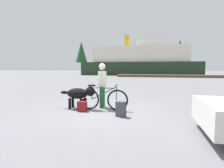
{
  "coord_description": "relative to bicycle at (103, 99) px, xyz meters",
  "views": [
    {
      "loc": [
        1.72,
        -5.81,
        1.52
      ],
      "look_at": [
        0.0,
        1.71,
        0.81
      ],
      "focal_mm": 28.76,
      "sensor_mm": 36.0,
      "label": 1
    }
  ],
  "objects": [
    {
      "name": "bicycle",
      "position": [
        0.0,
        0.0,
        0.0
      ],
      "size": [
        1.81,
        0.44,
        0.93
      ],
      "color": "black",
      "rests_on": "ground_plane"
    },
    {
      "name": "ground_plane",
      "position": [
        0.01,
        -0.3,
        -0.4
      ],
      "size": [
        160.0,
        160.0,
        0.0
      ],
      "primitive_type": "plane",
      "color": "slate"
    },
    {
      "name": "dock_pier",
      "position": [
        5.68,
        23.77,
        -0.2
      ],
      "size": [
        19.29,
        2.11,
        0.4
      ],
      "primitive_type": "cube",
      "color": "brown",
      "rests_on": "ground_plane"
    },
    {
      "name": "handbag_pannier",
      "position": [
        -0.65,
        -0.34,
        -0.23
      ],
      "size": [
        0.33,
        0.2,
        0.35
      ],
      "primitive_type": "cube",
      "rotation": [
        0.0,
        0.0,
        0.06
      ],
      "color": "maroon",
      "rests_on": "ground_plane"
    },
    {
      "name": "pine_tree_mid_back",
      "position": [
        8.94,
        47.66,
        5.47
      ],
      "size": [
        3.91,
        3.91,
        9.27
      ],
      "color": "#4C331E",
      "rests_on": "ground_plane"
    },
    {
      "name": "ferry_boat",
      "position": [
        -0.87,
        31.58,
        2.44
      ],
      "size": [
        23.19,
        7.04,
        8.22
      ],
      "color": "#1E331E",
      "rests_on": "ground_plane"
    },
    {
      "name": "pine_tree_center",
      "position": [
        -2.11,
        43.74,
        6.43
      ],
      "size": [
        3.48,
        3.48,
        10.37
      ],
      "color": "#4C331E",
      "rests_on": "ground_plane"
    },
    {
      "name": "pine_tree_far_left",
      "position": [
        -18.66,
        43.14,
        5.62
      ],
      "size": [
        3.32,
        3.32,
        9.05
      ],
      "color": "#4C331E",
      "rests_on": "ground_plane"
    },
    {
      "name": "backpack",
      "position": [
        0.78,
        -0.7,
        -0.17
      ],
      "size": [
        0.33,
        0.29,
        0.47
      ],
      "primitive_type": "cube",
      "rotation": [
        0.0,
        0.0,
        -0.37
      ],
      "color": "#3F3F4C",
      "rests_on": "ground_plane"
    },
    {
      "name": "dog",
      "position": [
        -0.89,
        0.01,
        0.16
      ],
      "size": [
        1.36,
        0.47,
        0.84
      ],
      "color": "black",
      "rests_on": "ground_plane"
    },
    {
      "name": "sailboat_moored",
      "position": [
        8.04,
        35.51,
        0.12
      ],
      "size": [
        6.21,
        1.74,
        8.97
      ],
      "color": "navy",
      "rests_on": "ground_plane"
    },
    {
      "name": "person_cyclist",
      "position": [
        -0.14,
        0.41,
        0.61
      ],
      "size": [
        0.32,
        0.53,
        1.68
      ],
      "color": "#19592D",
      "rests_on": "ground_plane"
    }
  ]
}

